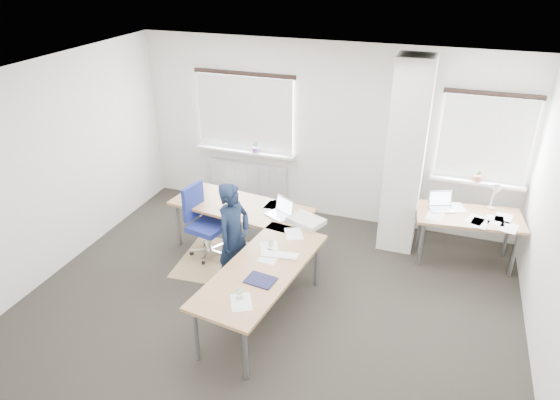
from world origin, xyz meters
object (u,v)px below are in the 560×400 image
(task_chair, at_px, (206,236))
(person, at_px, (234,237))
(desk_main, at_px, (254,237))
(desk_side, at_px, (469,218))

(task_chair, relative_size, person, 0.72)
(desk_main, height_order, task_chair, task_chair)
(desk_main, relative_size, desk_side, 1.97)
(desk_main, xyz_separation_m, desk_side, (2.58, 1.44, -0.01))
(desk_side, bearing_deg, task_chair, -170.41)
(task_chair, xyz_separation_m, person, (0.70, -0.56, 0.44))
(desk_main, relative_size, task_chair, 2.75)
(desk_side, bearing_deg, person, -157.17)
(task_chair, bearing_deg, desk_side, 28.63)
(desk_main, bearing_deg, desk_side, 37.00)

